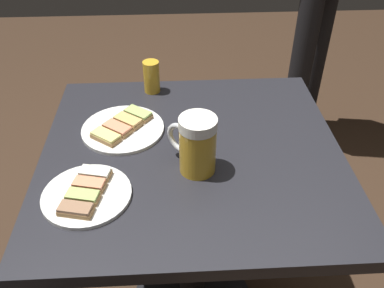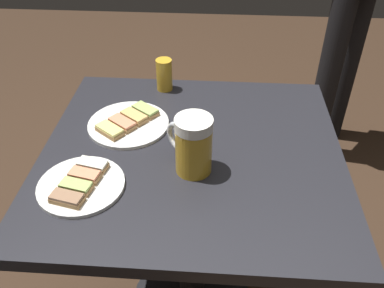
{
  "view_description": "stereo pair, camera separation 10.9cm",
  "coord_description": "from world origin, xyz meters",
  "px_view_note": "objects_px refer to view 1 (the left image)",
  "views": [
    {
      "loc": [
        -0.05,
        -0.86,
        1.42
      ],
      "look_at": [
        0.0,
        0.0,
        0.75
      ],
      "focal_mm": 38.43,
      "sensor_mm": 36.0,
      "label": 1
    },
    {
      "loc": [
        0.06,
        -0.86,
        1.42
      ],
      "look_at": [
        0.0,
        0.0,
        0.75
      ],
      "focal_mm": 38.43,
      "sensor_mm": 36.0,
      "label": 2
    }
  ],
  "objects_px": {
    "plate_far": "(87,194)",
    "plate_near": "(123,128)",
    "beer_mug": "(196,144)",
    "beer_glass_small": "(152,77)"
  },
  "relations": [
    {
      "from": "plate_near",
      "to": "beer_mug",
      "type": "height_order",
      "value": "beer_mug"
    },
    {
      "from": "plate_far",
      "to": "beer_glass_small",
      "type": "xyz_separation_m",
      "value": [
        0.14,
        0.48,
        0.04
      ]
    },
    {
      "from": "plate_near",
      "to": "beer_glass_small",
      "type": "bearing_deg",
      "value": 69.94
    },
    {
      "from": "plate_far",
      "to": "plate_near",
      "type": "bearing_deg",
      "value": 76.24
    },
    {
      "from": "plate_near",
      "to": "beer_mug",
      "type": "xyz_separation_m",
      "value": [
        0.2,
        -0.18,
        0.07
      ]
    },
    {
      "from": "beer_mug",
      "to": "beer_glass_small",
      "type": "height_order",
      "value": "beer_mug"
    },
    {
      "from": "beer_glass_small",
      "to": "plate_near",
      "type": "bearing_deg",
      "value": -110.06
    },
    {
      "from": "plate_far",
      "to": "beer_mug",
      "type": "height_order",
      "value": "beer_mug"
    },
    {
      "from": "plate_near",
      "to": "beer_mug",
      "type": "relative_size",
      "value": 1.53
    },
    {
      "from": "beer_mug",
      "to": "beer_glass_small",
      "type": "xyz_separation_m",
      "value": [
        -0.12,
        0.39,
        -0.02
      ]
    }
  ]
}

